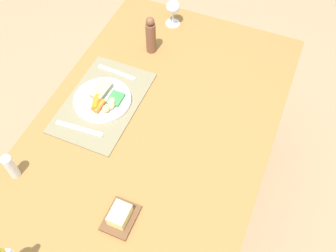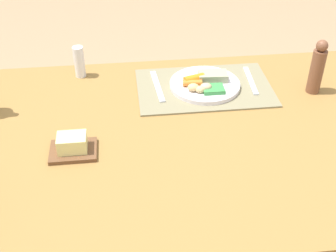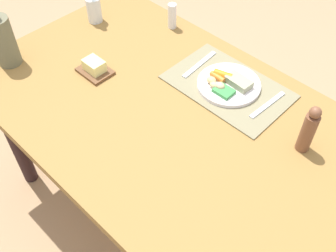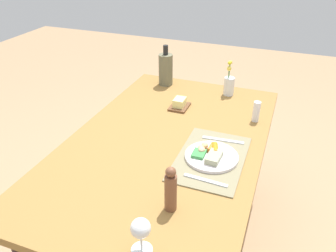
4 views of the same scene
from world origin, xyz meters
TOP-DOWN VIEW (x-y plane):
  - ground_plane at (0.00, 0.00)m, footprint 8.00×8.00m
  - dining_table at (0.00, 0.00)m, footprint 1.53×0.92m
  - placemat at (-0.07, -0.24)m, footprint 0.45×0.29m
  - dinner_plate at (-0.07, -0.24)m, footprint 0.24×0.24m
  - fork at (-0.24, -0.26)m, footprint 0.03×0.19m
  - knife at (0.09, -0.26)m, footprint 0.03×0.20m
  - butter_dish at (0.35, 0.05)m, footprint 0.13×0.10m
  - wine_glass at (-0.64, -0.16)m, footprint 0.07×0.07m
  - salt_shaker at (0.35, -0.38)m, footprint 0.04×0.04m
  - pepper_mill at (-0.43, -0.18)m, footprint 0.04×0.04m

SIDE VIEW (x-z plane):
  - ground_plane at x=0.00m, z-range 0.00..0.00m
  - dining_table at x=0.00m, z-range 0.27..0.99m
  - placemat at x=-0.07m, z-range 0.72..0.72m
  - fork at x=-0.24m, z-range 0.72..0.73m
  - knife at x=0.09m, z-range 0.72..0.73m
  - dinner_plate at x=-0.07m, z-range 0.71..0.76m
  - butter_dish at x=0.35m, z-range 0.71..0.77m
  - salt_shaker at x=0.35m, z-range 0.72..0.83m
  - pepper_mill at x=-0.43m, z-range 0.71..0.90m
  - wine_glass at x=-0.64m, z-range 0.74..0.87m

